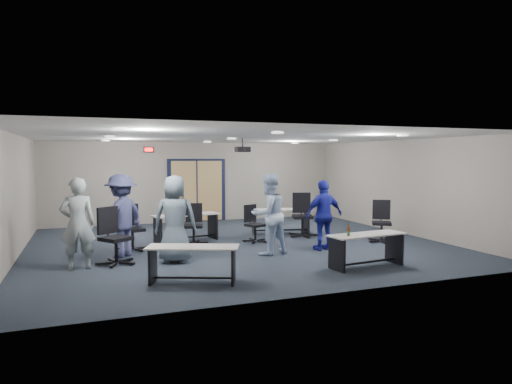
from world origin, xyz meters
name	(u,v)px	position (x,y,z in m)	size (l,w,h in m)	color
floor	(238,244)	(0.00, 0.00, 0.00)	(10.00, 10.00, 0.00)	#1C212D
back_wall	(197,182)	(0.00, 4.50, 1.35)	(10.00, 0.04, 2.70)	gray
front_wall	(327,210)	(0.00, -4.50, 1.35)	(10.00, 0.04, 2.70)	gray
left_wall	(14,197)	(-5.00, 0.00, 1.35)	(0.04, 9.00, 2.70)	gray
right_wall	(402,187)	(5.00, 0.00, 1.35)	(0.04, 9.00, 2.70)	gray
ceiling	(238,137)	(0.00, 0.00, 2.70)	(10.00, 9.00, 0.04)	silver
double_door	(197,191)	(0.00, 4.46, 1.05)	(2.00, 0.07, 2.20)	black
exit_sign	(149,150)	(-1.60, 4.44, 2.45)	(0.32, 0.07, 0.18)	black
ceiling_projector	(243,149)	(0.30, 0.50, 2.40)	(0.35, 0.32, 0.37)	black
ceiling_can_lights	(235,138)	(0.00, 0.25, 2.67)	(6.24, 5.74, 0.02)	silver
table_front_left	(193,258)	(-1.85, -3.09, 0.44)	(1.67, 1.09, 0.64)	#ACA9A3
table_front_right	(366,244)	(1.66, -3.16, 0.46)	(1.68, 0.70, 0.91)	#ACA9A3
table_back_left	(186,223)	(-1.13, 0.92, 0.48)	(1.83, 0.92, 0.71)	#ACA9A3
table_back_right	(281,217)	(1.69, 1.17, 0.49)	(1.83, 0.98, 0.82)	#ACA9A3
chair_back_a	(132,228)	(-2.56, 0.14, 0.54)	(0.68, 0.68, 1.08)	black
chair_back_b	(194,224)	(-1.05, 0.39, 0.51)	(0.64, 0.64, 1.02)	black
chair_back_c	(255,224)	(0.53, 0.16, 0.48)	(0.60, 0.60, 0.96)	black
chair_back_d	(303,215)	(2.05, 0.48, 0.60)	(0.76, 0.76, 1.21)	black
chair_loose_left	(116,236)	(-3.02, -1.20, 0.59)	(0.74, 0.74, 1.18)	black
chair_loose_right	(382,221)	(3.58, -1.02, 0.54)	(0.68, 0.68, 1.08)	black
person_gray	(78,224)	(-3.73, -1.35, 0.90)	(0.66, 0.43, 1.80)	#949FA2
person_plaid	(175,219)	(-1.84, -1.42, 0.92)	(0.89, 0.58, 1.83)	slate
person_lightblue	(269,214)	(0.27, -1.38, 0.92)	(0.89, 0.69, 1.83)	#B7CEF3
person_navy	(324,215)	(1.69, -1.37, 0.83)	(0.97, 0.41, 1.66)	#1B1F99
person_back	(121,216)	(-2.85, -0.46, 0.92)	(1.18, 0.68, 1.83)	#3B3E6A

